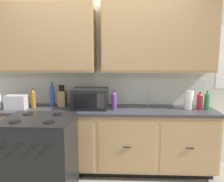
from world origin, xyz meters
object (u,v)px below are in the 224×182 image
(toaster, at_px, (17,102))
(bottle_amber, at_px, (33,98))
(stove_range, at_px, (40,158))
(bottle_violet, at_px, (114,100))
(bottle_blue, at_px, (52,94))
(bottle_green, at_px, (207,101))
(microwave, at_px, (90,98))
(bottle_red, at_px, (200,101))
(knife_block, at_px, (62,98))
(paper_towel_roll, at_px, (189,100))

(toaster, relative_size, bottle_amber, 1.02)
(stove_range, distance_m, toaster, 0.92)
(stove_range, height_order, bottle_amber, bottle_amber)
(bottle_violet, distance_m, bottle_blue, 0.94)
(bottle_blue, bearing_deg, bottle_green, -4.67)
(microwave, xyz_separation_m, bottle_blue, (-0.58, 0.16, 0.03))
(bottle_blue, bearing_deg, bottle_amber, -143.40)
(microwave, distance_m, bottle_violet, 0.34)
(microwave, height_order, bottle_violet, microwave)
(microwave, bearing_deg, bottle_red, -0.22)
(microwave, relative_size, bottle_green, 1.85)
(knife_block, relative_size, paper_towel_roll, 1.19)
(bottle_red, xyz_separation_m, bottle_blue, (-2.07, 0.17, 0.05))
(toaster, bearing_deg, bottle_green, 1.22)
(toaster, distance_m, bottle_violet, 1.34)
(stove_range, relative_size, bottle_green, 3.66)
(bottle_amber, bearing_deg, bottle_red, -0.13)
(toaster, xyz_separation_m, knife_block, (0.58, 0.21, 0.02))
(stove_range, distance_m, bottle_blue, 1.00)
(bottle_red, bearing_deg, bottle_amber, 179.87)
(bottle_green, bearing_deg, bottle_violet, -178.08)
(paper_towel_roll, bearing_deg, bottle_red, -13.04)
(bottle_amber, height_order, bottle_red, bottle_amber)
(microwave, xyz_separation_m, bottle_violet, (0.34, -0.06, -0.01))
(bottle_blue, bearing_deg, stove_range, -84.09)
(bottle_violet, bearing_deg, bottle_blue, 166.55)
(stove_range, xyz_separation_m, bottle_violet, (0.83, 0.57, 0.57))
(toaster, bearing_deg, bottle_violet, 0.57)
(knife_block, distance_m, bottle_red, 1.93)
(paper_towel_roll, distance_m, bottle_violet, 1.03)
(paper_towel_roll, distance_m, bottle_blue, 1.94)
(microwave, bearing_deg, bottle_violet, -9.61)
(knife_block, height_order, bottle_red, knife_block)
(microwave, distance_m, bottle_blue, 0.60)
(microwave, height_order, bottle_blue, bottle_blue)
(bottle_amber, distance_m, bottle_red, 2.29)
(bottle_red, bearing_deg, knife_block, 175.67)
(bottle_blue, height_order, bottle_green, bottle_blue)
(microwave, xyz_separation_m, bottle_red, (1.49, -0.01, -0.02))
(microwave, xyz_separation_m, bottle_green, (1.59, -0.01, -0.01))
(bottle_blue, xyz_separation_m, bottle_green, (2.17, -0.18, -0.04))
(bottle_violet, height_order, bottle_green, bottle_violet)
(bottle_amber, xyz_separation_m, bottle_violet, (1.13, -0.06, -0.01))
(bottle_violet, distance_m, bottle_green, 1.25)
(paper_towel_roll, bearing_deg, bottle_blue, 175.97)
(knife_block, height_order, paper_towel_roll, knife_block)
(paper_towel_roll, height_order, bottle_red, paper_towel_roll)
(stove_range, xyz_separation_m, bottle_green, (2.08, 0.61, 0.56))
(bottle_red, distance_m, bottle_blue, 2.08)
(bottle_red, relative_size, bottle_green, 0.93)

